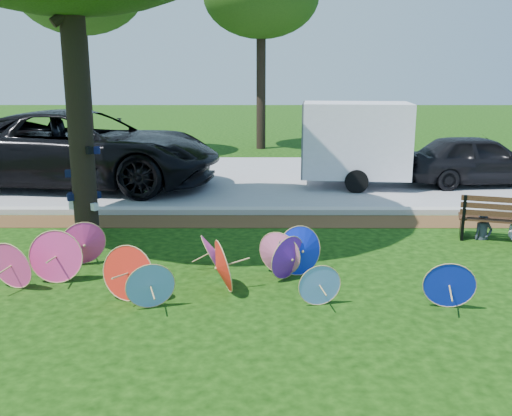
{
  "coord_description": "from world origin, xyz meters",
  "views": [
    {
      "loc": [
        0.52,
        -6.89,
        3.06
      ],
      "look_at": [
        0.5,
        2.0,
        0.9
      ],
      "focal_mm": 40.0,
      "sensor_mm": 36.0,
      "label": 1
    }
  ],
  "objects_px": {
    "park_bench": "(505,218)",
    "person_left": "(485,213)",
    "black_van": "(83,149)",
    "cargo_trailer": "(356,140)",
    "parasol_pile": "(195,262)",
    "dark_pickup": "(478,160)"
  },
  "relations": [
    {
      "from": "person_left",
      "to": "park_bench",
      "type": "bearing_deg",
      "value": -19.25
    },
    {
      "from": "black_van",
      "to": "cargo_trailer",
      "type": "distance_m",
      "value": 7.28
    },
    {
      "from": "black_van",
      "to": "park_bench",
      "type": "height_order",
      "value": "black_van"
    },
    {
      "from": "person_left",
      "to": "black_van",
      "type": "bearing_deg",
      "value": 139.63
    },
    {
      "from": "cargo_trailer",
      "to": "park_bench",
      "type": "relative_size",
      "value": 1.69
    },
    {
      "from": "black_van",
      "to": "dark_pickup",
      "type": "height_order",
      "value": "black_van"
    },
    {
      "from": "black_van",
      "to": "person_left",
      "type": "relative_size",
      "value": 7.34
    },
    {
      "from": "black_van",
      "to": "person_left",
      "type": "xyz_separation_m",
      "value": [
        8.86,
        -4.96,
        -0.52
      ]
    },
    {
      "from": "parasol_pile",
      "to": "park_bench",
      "type": "height_order",
      "value": "park_bench"
    },
    {
      "from": "cargo_trailer",
      "to": "parasol_pile",
      "type": "bearing_deg",
      "value": -109.92
    },
    {
      "from": "dark_pickup",
      "to": "cargo_trailer",
      "type": "relative_size",
      "value": 1.47
    },
    {
      "from": "dark_pickup",
      "to": "park_bench",
      "type": "bearing_deg",
      "value": 159.4
    },
    {
      "from": "cargo_trailer",
      "to": "park_bench",
      "type": "distance_m",
      "value": 5.42
    },
    {
      "from": "parasol_pile",
      "to": "black_van",
      "type": "height_order",
      "value": "black_van"
    },
    {
      "from": "parasol_pile",
      "to": "park_bench",
      "type": "bearing_deg",
      "value": 22.95
    },
    {
      "from": "parasol_pile",
      "to": "park_bench",
      "type": "xyz_separation_m",
      "value": [
        5.44,
        2.3,
        0.06
      ]
    },
    {
      "from": "dark_pickup",
      "to": "person_left",
      "type": "height_order",
      "value": "dark_pickup"
    },
    {
      "from": "parasol_pile",
      "to": "black_van",
      "type": "relative_size",
      "value": 0.92
    },
    {
      "from": "dark_pickup",
      "to": "person_left",
      "type": "relative_size",
      "value": 4.08
    },
    {
      "from": "park_bench",
      "to": "person_left",
      "type": "xyz_separation_m",
      "value": [
        -0.35,
        0.05,
        0.07
      ]
    },
    {
      "from": "black_van",
      "to": "park_bench",
      "type": "relative_size",
      "value": 4.49
    },
    {
      "from": "black_van",
      "to": "parasol_pile",
      "type": "bearing_deg",
      "value": -145.3
    }
  ]
}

